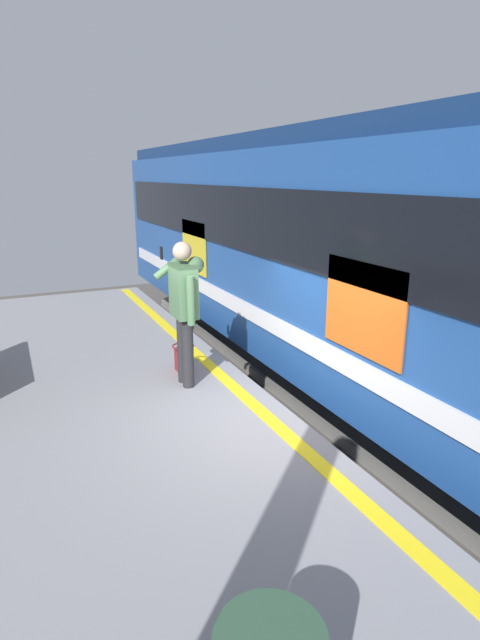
% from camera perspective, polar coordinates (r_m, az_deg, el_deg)
% --- Properties ---
extents(ground_plane, '(23.71, 23.71, 0.00)m').
position_cam_1_polar(ground_plane, '(6.23, 4.79, -18.33)').
color(ground_plane, '#4C4742').
extents(platform, '(13.58, 4.25, 1.04)m').
position_cam_1_polar(platform, '(5.37, -16.30, -18.59)').
color(platform, gray).
rests_on(platform, ground).
extents(safety_line, '(13.31, 0.16, 0.01)m').
position_cam_1_polar(safety_line, '(5.57, 2.33, -10.26)').
color(safety_line, yellow).
rests_on(safety_line, platform).
extents(track_rail_near, '(17.65, 0.08, 0.16)m').
position_cam_1_polar(track_rail_near, '(6.77, 13.86, -14.91)').
color(track_rail_near, slate).
rests_on(track_rail_near, ground).
extents(track_rail_far, '(17.65, 0.08, 0.16)m').
position_cam_1_polar(track_rail_far, '(7.67, 22.46, -11.83)').
color(track_rail_far, slate).
rests_on(track_rail_far, ground).
extents(train_carriage, '(13.81, 2.82, 3.94)m').
position_cam_1_polar(train_carriage, '(7.73, 11.01, 8.37)').
color(train_carriage, '#1E478C').
rests_on(train_carriage, ground).
extents(passenger, '(0.57, 0.55, 1.75)m').
position_cam_1_polar(passenger, '(5.95, -6.35, 1.99)').
color(passenger, '#262628').
rests_on(passenger, platform).
extents(handbag, '(0.32, 0.29, 0.37)m').
position_cam_1_polar(handbag, '(6.56, -6.45, -4.53)').
color(handbag, maroon).
rests_on(handbag, platform).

